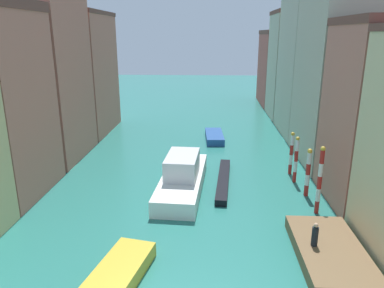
% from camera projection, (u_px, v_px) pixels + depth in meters
% --- Properties ---
extents(ground_plane, '(154.00, 154.00, 0.00)m').
position_uv_depth(ground_plane, '(191.00, 153.00, 38.74)').
color(ground_plane, '#28756B').
extents(building_left_2, '(7.87, 9.41, 18.33)m').
position_uv_depth(building_left_2, '(38.00, 66.00, 35.35)').
color(building_left_2, '#C6705B').
rests_on(building_left_2, ground).
extents(building_left_3, '(7.87, 11.03, 14.85)m').
position_uv_depth(building_left_3, '(77.00, 73.00, 45.83)').
color(building_left_3, '#C6705B').
rests_on(building_left_3, ground).
extents(building_right_2, '(7.87, 10.47, 19.35)m').
position_uv_depth(building_right_2, '(348.00, 62.00, 34.03)').
color(building_right_2, '#BCB299').
rests_on(building_right_2, ground).
extents(building_right_3, '(7.87, 10.54, 19.19)m').
position_uv_depth(building_right_3, '(317.00, 56.00, 44.06)').
color(building_right_3, '#BCB299').
rests_on(building_right_3, ground).
extents(building_right_4, '(7.87, 8.75, 15.45)m').
position_uv_depth(building_right_4, '(298.00, 65.00, 54.15)').
color(building_right_4, '#BCB299').
rests_on(building_right_4, ground).
extents(building_right_5, '(7.87, 12.13, 12.83)m').
position_uv_depth(building_right_5, '(284.00, 68.00, 64.63)').
color(building_right_5, '#B25147').
rests_on(building_right_5, ground).
extents(waterfront_dock, '(3.62, 7.11, 0.78)m').
position_uv_depth(waterfront_dock, '(330.00, 252.00, 20.51)').
color(waterfront_dock, brown).
rests_on(waterfront_dock, ground).
extents(person_on_dock, '(0.36, 0.36, 1.39)m').
position_uv_depth(person_on_dock, '(315.00, 235.00, 20.32)').
color(person_on_dock, black).
rests_on(person_on_dock, waterfront_dock).
extents(mooring_pole_0, '(0.34, 0.34, 4.95)m').
position_uv_depth(mooring_pole_0, '(320.00, 180.00, 25.16)').
color(mooring_pole_0, red).
rests_on(mooring_pole_0, ground).
extents(mooring_pole_1, '(0.38, 0.38, 3.86)m').
position_uv_depth(mooring_pole_1, '(308.00, 172.00, 28.11)').
color(mooring_pole_1, red).
rests_on(mooring_pole_1, ground).
extents(mooring_pole_2, '(0.33, 0.33, 4.03)m').
position_uv_depth(mooring_pole_2, '(296.00, 159.00, 30.73)').
color(mooring_pole_2, red).
rests_on(mooring_pole_2, ground).
extents(mooring_pole_3, '(0.33, 0.33, 3.92)m').
position_uv_depth(mooring_pole_3, '(291.00, 153.00, 32.56)').
color(mooring_pole_3, red).
rests_on(mooring_pole_3, ground).
extents(vaporetto_white, '(3.80, 10.87, 2.92)m').
position_uv_depth(vaporetto_white, '(182.00, 177.00, 29.64)').
color(vaporetto_white, white).
rests_on(vaporetto_white, ground).
extents(gondola_black, '(1.56, 9.17, 0.53)m').
position_uv_depth(gondola_black, '(223.00, 180.00, 31.02)').
color(gondola_black, black).
rests_on(gondola_black, ground).
extents(motorboat_0, '(3.39, 6.55, 0.85)m').
position_uv_depth(motorboat_0, '(114.00, 280.00, 18.18)').
color(motorboat_0, gold).
rests_on(motorboat_0, ground).
extents(motorboat_1, '(2.33, 5.78, 0.79)m').
position_uv_depth(motorboat_1, '(214.00, 137.00, 43.65)').
color(motorboat_1, '#234C93').
rests_on(motorboat_1, ground).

